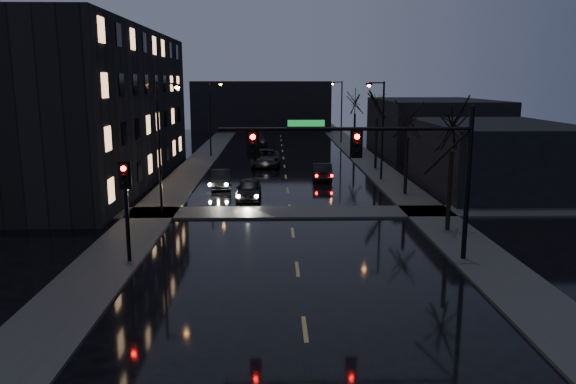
{
  "coord_description": "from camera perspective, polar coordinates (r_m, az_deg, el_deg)",
  "views": [
    {
      "loc": [
        -0.99,
        -15.25,
        8.04
      ],
      "look_at": [
        -0.38,
        9.15,
        3.2
      ],
      "focal_mm": 35.0,
      "sensor_mm": 36.0,
      "label": 1
    }
  ],
  "objects": [
    {
      "name": "lead_car",
      "position": [
        46.43,
        3.46,
        2.12
      ],
      "size": [
        1.66,
        4.38,
        1.43
      ],
      "primitive_type": "imported",
      "rotation": [
        0.0,
        0.0,
        3.11
      ],
      "color": "black",
      "rests_on": "ground"
    },
    {
      "name": "streetlight_l_far",
      "position": [
        60.69,
        -7.74,
        8.03
      ],
      "size": [
        1.53,
        0.28,
        8.0
      ],
      "color": "black",
      "rests_on": "ground"
    },
    {
      "name": "tree_near",
      "position": [
        30.77,
        16.48,
        7.37
      ],
      "size": [
        3.52,
        3.52,
        8.08
      ],
      "color": "black",
      "rests_on": "ground"
    },
    {
      "name": "tree_mid_a",
      "position": [
        40.41,
        12.12,
        7.83
      ],
      "size": [
        3.3,
        3.3,
        7.58
      ],
      "color": "black",
      "rests_on": "ground"
    },
    {
      "name": "sidewalk_left",
      "position": [
        51.43,
        -9.82,
        2.12
      ],
      "size": [
        3.0,
        140.0,
        0.12
      ],
      "primitive_type": "cube",
      "color": "#2D2D2B",
      "rests_on": "ground"
    },
    {
      "name": "signal_pole_left",
      "position": [
        25.6,
        -16.14,
        -0.56
      ],
      "size": [
        0.35,
        0.41,
        4.53
      ],
      "color": "black",
      "rests_on": "ground"
    },
    {
      "name": "streetlight_l_near",
      "position": [
        34.05,
        -12.65,
        5.44
      ],
      "size": [
        1.53,
        0.28,
        8.0
      ],
      "color": "black",
      "rests_on": "ground"
    },
    {
      "name": "oncoming_car_a",
      "position": [
        38.83,
        -4.0,
        0.31
      ],
      "size": [
        1.69,
        4.19,
        1.43
      ],
      "primitive_type": "imported",
      "rotation": [
        0.0,
        0.0,
        -0.0
      ],
      "color": "black",
      "rests_on": "ground"
    },
    {
      "name": "streetlight_r_far",
      "position": [
        73.82,
        5.3,
        8.63
      ],
      "size": [
        1.53,
        0.28,
        8.0
      ],
      "color": "black",
      "rests_on": "ground"
    },
    {
      "name": "signal_mast",
      "position": [
        24.92,
        9.79,
        3.74
      ],
      "size": [
        11.11,
        0.41,
        7.0
      ],
      "color": "black",
      "rests_on": "ground"
    },
    {
      "name": "ground",
      "position": [
        17.26,
        2.1,
        -16.54
      ],
      "size": [
        160.0,
        160.0,
        0.0
      ],
      "primitive_type": "plane",
      "color": "black",
      "rests_on": "ground"
    },
    {
      "name": "apartment_block",
      "position": [
        47.87,
        -20.55,
        8.07
      ],
      "size": [
        12.0,
        30.0,
        12.0
      ],
      "primitive_type": "cube",
      "color": "black",
      "rests_on": "ground"
    },
    {
      "name": "commercial_right_near",
      "position": [
        44.76,
        20.23,
        3.41
      ],
      "size": [
        10.0,
        14.0,
        5.0
      ],
      "primitive_type": "cube",
      "color": "black",
      "rests_on": "ground"
    },
    {
      "name": "tree_mid_b",
      "position": [
        52.12,
        9.07,
        9.5
      ],
      "size": [
        3.74,
        3.74,
        8.59
      ],
      "color": "black",
      "rests_on": "ground"
    },
    {
      "name": "sidewalk_cross",
      "position": [
        34.69,
        0.24,
        -2.08
      ],
      "size": [
        40.0,
        3.0,
        0.12
      ],
      "primitive_type": "cube",
      "color": "#2D2D2B",
      "rests_on": "ground"
    },
    {
      "name": "oncoming_car_d",
      "position": [
        70.88,
        -3.08,
        5.3
      ],
      "size": [
        2.53,
        5.39,
        1.52
      ],
      "primitive_type": "imported",
      "rotation": [
        0.0,
        0.0,
        0.08
      ],
      "color": "black",
      "rests_on": "ground"
    },
    {
      "name": "far_block",
      "position": [
        93.36,
        -2.7,
        8.72
      ],
      "size": [
        22.0,
        10.0,
        8.0
      ],
      "primitive_type": "cube",
      "color": "black",
      "rests_on": "ground"
    },
    {
      "name": "oncoming_car_c",
      "position": [
        53.84,
        -2.29,
        3.49
      ],
      "size": [
        2.76,
        5.87,
        1.62
      ],
      "primitive_type": "imported",
      "rotation": [
        0.0,
        0.0,
        0.01
      ],
      "color": "black",
      "rests_on": "ground"
    },
    {
      "name": "commercial_right_far",
      "position": [
        65.95,
        14.5,
        6.48
      ],
      "size": [
        12.0,
        18.0,
        6.0
      ],
      "primitive_type": "cube",
      "color": "black",
      "rests_on": "ground"
    },
    {
      "name": "oncoming_car_b",
      "position": [
        43.15,
        -6.85,
        1.32
      ],
      "size": [
        1.9,
        4.3,
        1.37
      ],
      "primitive_type": "imported",
      "rotation": [
        0.0,
        0.0,
        0.11
      ],
      "color": "black",
      "rests_on": "ground"
    },
    {
      "name": "tree_far",
      "position": [
        65.95,
        6.85,
        9.42
      ],
      "size": [
        3.43,
        3.43,
        7.88
      ],
      "color": "black",
      "rests_on": "ground"
    },
    {
      "name": "sidewalk_right",
      "position": [
        51.75,
        9.16,
        2.2
      ],
      "size": [
        3.0,
        140.0,
        0.12
      ],
      "primitive_type": "cube",
      "color": "#2D2D2B",
      "rests_on": "ground"
    },
    {
      "name": "streetlight_r_mid",
      "position": [
        46.17,
        9.34,
        7.01
      ],
      "size": [
        1.53,
        0.28,
        8.0
      ],
      "color": "black",
      "rests_on": "ground"
    }
  ]
}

